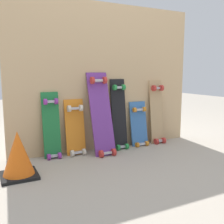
% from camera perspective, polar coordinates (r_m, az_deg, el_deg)
% --- Properties ---
extents(ground_plane, '(12.00, 12.00, 0.00)m').
position_cam_1_polar(ground_plane, '(2.81, -0.64, -8.03)').
color(ground_plane, '#A89E8E').
extents(plywood_wall_panel, '(2.03, 0.04, 1.50)m').
position_cam_1_polar(plywood_wall_panel, '(2.76, -1.31, 7.50)').
color(plywood_wall_panel, tan).
rests_on(plywood_wall_panel, ground).
extents(skateboard_green, '(0.16, 0.15, 0.69)m').
position_cam_1_polar(skateboard_green, '(2.54, -13.05, -3.58)').
color(skateboard_green, '#1E7238').
rests_on(skateboard_green, ground).
extents(skateboard_orange, '(0.19, 0.16, 0.61)m').
position_cam_1_polar(skateboard_orange, '(2.60, -7.98, -3.99)').
color(skateboard_orange, orange).
rests_on(skateboard_orange, ground).
extents(skateboard_purple, '(0.22, 0.31, 0.87)m').
position_cam_1_polar(skateboard_purple, '(2.59, -2.28, -1.00)').
color(skateboard_purple, '#6B338C').
rests_on(skateboard_purple, ground).
extents(skateboard_black, '(0.17, 0.17, 0.80)m').
position_cam_1_polar(skateboard_black, '(2.77, 1.59, -1.14)').
color(skateboard_black, black).
rests_on(skateboard_black, ground).
extents(skateboard_blue, '(0.20, 0.16, 0.56)m').
position_cam_1_polar(skateboard_blue, '(2.92, 5.94, -3.22)').
color(skateboard_blue, '#386BAD').
rests_on(skateboard_blue, ground).
extents(skateboard_natural, '(0.17, 0.16, 0.78)m').
position_cam_1_polar(skateboard_natural, '(3.03, 9.83, -0.55)').
color(skateboard_natural, tan).
rests_on(skateboard_natural, ground).
extents(traffic_cone, '(0.27, 0.27, 0.36)m').
position_cam_1_polar(traffic_cone, '(2.16, -19.83, -8.79)').
color(traffic_cone, black).
rests_on(traffic_cone, ground).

